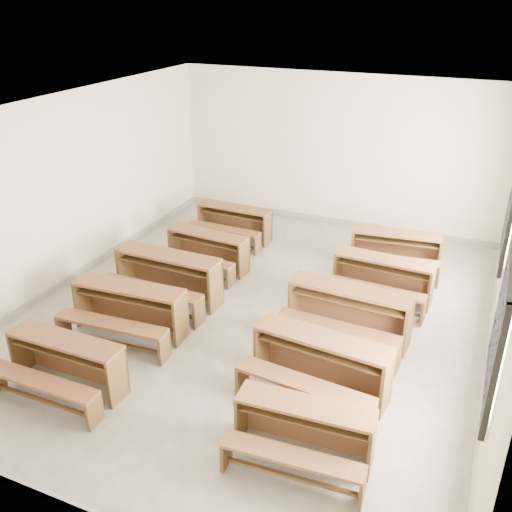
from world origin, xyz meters
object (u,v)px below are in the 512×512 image
at_px(desk_set_3, 207,248).
at_px(desk_set_6, 320,361).
at_px(desk_set_0, 65,361).
at_px(desk_set_2, 167,274).
at_px(desk_set_8, 382,276).
at_px(desk_set_1, 128,307).
at_px(desk_set_9, 396,248).
at_px(desk_set_5, 303,428).
at_px(desk_set_7, 348,310).
at_px(desk_set_4, 233,221).

distance_m(desk_set_3, desk_set_6, 3.94).
height_order(desk_set_0, desk_set_2, desk_set_2).
bearing_deg(desk_set_8, desk_set_1, -138.79).
relative_size(desk_set_2, desk_set_9, 1.09).
bearing_deg(desk_set_2, desk_set_5, -35.89).
relative_size(desk_set_0, desk_set_2, 0.87).
relative_size(desk_set_7, desk_set_8, 1.11).
bearing_deg(desk_set_5, desk_set_4, 119.26).
bearing_deg(desk_set_4, desk_set_0, -86.45).
bearing_deg(desk_set_7, desk_set_4, 142.73).
distance_m(desk_set_2, desk_set_7, 3.03).
height_order(desk_set_8, desk_set_9, desk_set_8).
xyz_separation_m(desk_set_2, desk_set_8, (3.24, 1.44, -0.05)).
relative_size(desk_set_5, desk_set_6, 0.85).
height_order(desk_set_3, desk_set_9, desk_set_9).
xyz_separation_m(desk_set_0, desk_set_6, (3.01, 1.23, 0.04)).
xyz_separation_m(desk_set_7, desk_set_9, (0.19, 2.57, -0.05)).
distance_m(desk_set_1, desk_set_8, 4.11).
bearing_deg(desk_set_4, desk_set_9, 0.97).
xyz_separation_m(desk_set_3, desk_set_7, (2.98, -1.22, 0.07)).
bearing_deg(desk_set_0, desk_set_3, 89.67).
relative_size(desk_set_0, desk_set_3, 1.00).
bearing_deg(desk_set_0, desk_set_4, 91.27).
bearing_deg(desk_set_3, desk_set_0, -86.21).
relative_size(desk_set_1, desk_set_6, 0.96).
xyz_separation_m(desk_set_7, desk_set_8, (0.21, 1.36, -0.05)).
bearing_deg(desk_set_8, desk_set_7, -95.65).
height_order(desk_set_0, desk_set_3, desk_set_0).
relative_size(desk_set_0, desk_set_8, 0.96).
bearing_deg(desk_set_8, desk_set_9, 93.92).
bearing_deg(desk_set_6, desk_set_0, -152.16).
bearing_deg(desk_set_4, desk_set_1, -86.24).
bearing_deg(desk_set_2, desk_set_9, 40.52).
xyz_separation_m(desk_set_2, desk_set_3, (0.05, 1.29, -0.07)).
height_order(desk_set_7, desk_set_9, desk_set_7).
bearing_deg(desk_set_3, desk_set_1, -86.82).
relative_size(desk_set_4, desk_set_5, 1.00).
bearing_deg(desk_set_7, desk_set_6, -86.82).
bearing_deg(desk_set_5, desk_set_8, 86.22).
bearing_deg(desk_set_7, desk_set_2, -175.70).
xyz_separation_m(desk_set_1, desk_set_9, (3.21, 3.74, -0.03)).
relative_size(desk_set_0, desk_set_5, 1.02).
bearing_deg(desk_set_6, desk_set_4, 133.65).
relative_size(desk_set_1, desk_set_2, 0.97).
bearing_deg(desk_set_4, desk_set_8, -18.70).
distance_m(desk_set_4, desk_set_5, 6.12).
distance_m(desk_set_2, desk_set_9, 4.17).
distance_m(desk_set_2, desk_set_5, 4.04).
relative_size(desk_set_6, desk_set_7, 1.00).
height_order(desk_set_4, desk_set_5, desk_set_4).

